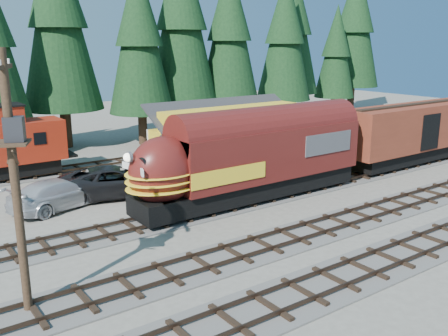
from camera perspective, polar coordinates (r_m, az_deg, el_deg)
ground at (r=31.05m, az=13.35°, el=-4.26°), size 120.00×120.00×0.00m
track_siding at (r=41.01m, az=18.39°, el=-0.02°), size 68.00×3.20×0.33m
track_spur at (r=40.29m, az=-16.54°, el=-0.12°), size 32.00×3.20×0.33m
depot at (r=37.77m, az=1.56°, el=4.04°), size 12.80×7.00×5.30m
conifer_backdrop at (r=51.13m, az=-4.54°, el=15.52°), size 80.47×24.04×17.37m
locomotive at (r=30.26m, az=2.57°, el=0.74°), size 16.31×3.24×4.43m
boxcar at (r=42.61m, az=20.77°, el=3.92°), size 14.27×3.06×4.48m
utility_pole at (r=18.55m, az=-22.81°, el=-0.09°), size 1.53×2.16×9.47m
pickup_truck_a at (r=32.58m, az=-12.34°, el=-1.51°), size 7.70×4.99×1.97m
pickup_truck_b at (r=31.22m, az=-18.32°, el=-2.79°), size 6.61×4.21×1.78m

